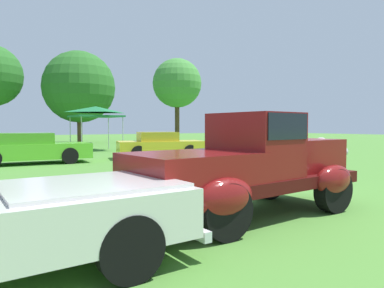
{
  "coord_description": "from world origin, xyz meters",
  "views": [
    {
      "loc": [
        -4.52,
        -4.8,
        1.48
      ],
      "look_at": [
        0.02,
        2.14,
        1.07
      ],
      "focal_mm": 33.06,
      "sensor_mm": 36.0,
      "label": 1
    }
  ],
  "objects_px": {
    "feature_pickup_truck": "(251,164)",
    "show_car_yellow": "(160,145)",
    "canopy_tent_center_field": "(96,111)",
    "show_car_lime": "(30,149)"
  },
  "relations": [
    {
      "from": "show_car_lime",
      "to": "show_car_yellow",
      "type": "relative_size",
      "value": 1.08
    },
    {
      "from": "feature_pickup_truck",
      "to": "show_car_yellow",
      "type": "relative_size",
      "value": 1.02
    },
    {
      "from": "feature_pickup_truck",
      "to": "show_car_yellow",
      "type": "height_order",
      "value": "feature_pickup_truck"
    },
    {
      "from": "feature_pickup_truck",
      "to": "show_car_yellow",
      "type": "bearing_deg",
      "value": 69.86
    },
    {
      "from": "show_car_lime",
      "to": "show_car_yellow",
      "type": "height_order",
      "value": "same"
    },
    {
      "from": "feature_pickup_truck",
      "to": "canopy_tent_center_field",
      "type": "xyz_separation_m",
      "value": [
        2.94,
        17.06,
        1.56
      ]
    },
    {
      "from": "feature_pickup_truck",
      "to": "show_car_lime",
      "type": "xyz_separation_m",
      "value": [
        -1.75,
        10.8,
        -0.26
      ]
    },
    {
      "from": "feature_pickup_truck",
      "to": "canopy_tent_center_field",
      "type": "bearing_deg",
      "value": 80.22
    },
    {
      "from": "canopy_tent_center_field",
      "to": "show_car_lime",
      "type": "bearing_deg",
      "value": -126.86
    },
    {
      "from": "show_car_yellow",
      "to": "canopy_tent_center_field",
      "type": "xyz_separation_m",
      "value": [
        -0.83,
        6.79,
        1.82
      ]
    }
  ]
}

